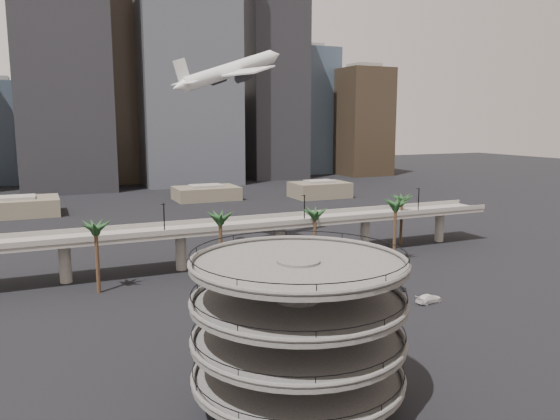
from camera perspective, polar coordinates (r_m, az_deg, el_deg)
name	(u,v)px	position (r m, az deg, el deg)	size (l,w,h in m)	color
ground	(380,371)	(70.15, 10.37, -16.26)	(700.00, 700.00, 0.00)	black
parking_ramp	(298,321)	(57.03, 1.90, -11.51)	(22.20, 22.20, 17.35)	#4B4846
overpass	(232,230)	(115.21, -5.04, -2.12)	(130.00, 9.30, 14.70)	gray
palm_trees	(298,214)	(111.67, 1.87, -0.38)	(76.40, 18.40, 14.00)	#4C3220
low_buildings	(172,197)	(200.85, -11.24, 1.34)	(135.00, 27.50, 6.80)	brown
skyline	(151,89)	(274.32, -13.34, 12.21)	(269.00, 86.00, 123.35)	gray
airborne_jet	(230,71)	(125.85, -5.29, 14.27)	(29.66, 27.06, 12.06)	silver
car_a	(327,325)	(81.09, 4.94, -11.88)	(1.95, 4.84, 1.65)	red
car_b	(393,288)	(100.11, 11.74, -7.95)	(1.55, 4.46, 1.47)	black
car_c	(429,298)	(95.70, 15.27, -8.91)	(1.99, 4.89, 1.42)	white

